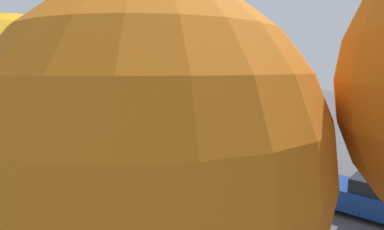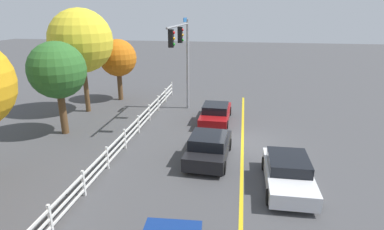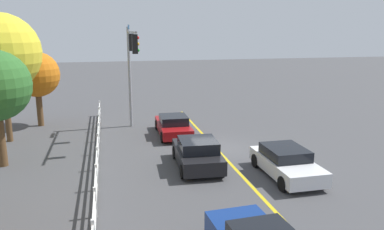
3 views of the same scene
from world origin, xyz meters
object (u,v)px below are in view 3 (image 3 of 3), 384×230
at_px(car_0, 197,153).
at_px(tree_4, 37,75).
at_px(car_1, 286,162).
at_px(tree_2, 1,53).
at_px(car_2, 173,126).

height_order(car_0, tree_4, tree_4).
relative_size(car_1, tree_2, 0.57).
height_order(car_0, tree_2, tree_2).
bearing_deg(tree_2, car_1, -122.67).
distance_m(car_0, car_1, 4.17).
height_order(car_2, tree_2, tree_2).
height_order(car_1, tree_4, tree_4).
xyz_separation_m(car_1, tree_2, (8.69, 13.54, 4.57)).
bearing_deg(car_2, car_1, -152.92).
relative_size(car_2, tree_2, 0.59).
bearing_deg(car_2, car_0, -177.29).
bearing_deg(car_1, tree_4, -135.21).
xyz_separation_m(car_0, car_1, (-2.02, -3.65, -0.04)).
relative_size(car_0, tree_4, 0.82).
bearing_deg(tree_4, car_2, -117.22).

